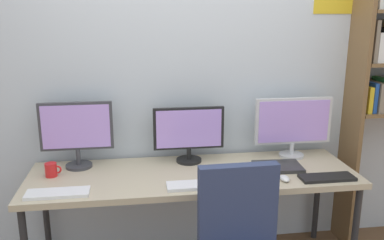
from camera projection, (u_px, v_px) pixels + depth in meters
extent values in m
cube|color=silver|center=(185.00, 79.00, 3.01)|extent=(4.57, 0.10, 2.60)
cube|color=tan|center=(193.00, 175.00, 2.76)|extent=(2.17, 0.68, 0.04)
cylinder|color=#262628|center=(355.00, 236.00, 2.72)|extent=(0.04, 0.04, 0.70)
cylinder|color=#262628|center=(46.00, 215.00, 2.99)|extent=(0.04, 0.04, 0.70)
cylinder|color=#262628|center=(317.00, 198.00, 3.27)|extent=(0.04, 0.04, 0.70)
cube|color=brown|center=(352.00, 125.00, 3.09)|extent=(0.03, 0.28, 1.92)
cube|color=gold|center=(363.00, 98.00, 3.04)|extent=(0.03, 0.22, 0.19)
cube|color=#1E4799|center=(368.00, 96.00, 3.05)|extent=(0.03, 0.22, 0.22)
cube|color=gray|center=(375.00, 96.00, 3.05)|extent=(0.05, 0.22, 0.22)
cube|color=#287F3D|center=(382.00, 94.00, 3.07)|extent=(0.05, 0.22, 0.24)
cube|color=gray|center=(369.00, 41.00, 2.94)|extent=(0.03, 0.22, 0.29)
cube|color=white|center=(374.00, 47.00, 2.96)|extent=(0.05, 0.22, 0.21)
cube|color=black|center=(382.00, 44.00, 2.95)|extent=(0.04, 0.22, 0.24)
cube|color=navy|center=(238.00, 206.00, 2.26)|extent=(0.44, 0.08, 0.48)
cylinder|color=#38383D|center=(79.00, 166.00, 2.85)|extent=(0.18, 0.18, 0.02)
cylinder|color=#38383D|center=(78.00, 157.00, 2.83)|extent=(0.03, 0.03, 0.11)
cube|color=#38383D|center=(76.00, 126.00, 2.78)|extent=(0.49, 0.03, 0.33)
cube|color=#B28CE5|center=(76.00, 127.00, 2.76)|extent=(0.45, 0.01, 0.30)
cylinder|color=black|center=(189.00, 160.00, 2.95)|extent=(0.18, 0.18, 0.02)
cylinder|color=black|center=(189.00, 154.00, 2.94)|extent=(0.03, 0.03, 0.08)
cube|color=black|center=(189.00, 128.00, 2.90)|extent=(0.50, 0.03, 0.30)
cube|color=#B28CE5|center=(189.00, 129.00, 2.88)|extent=(0.46, 0.01, 0.27)
cylinder|color=silver|center=(291.00, 155.00, 3.06)|extent=(0.18, 0.18, 0.02)
cylinder|color=silver|center=(292.00, 148.00, 3.04)|extent=(0.03, 0.03, 0.08)
cube|color=silver|center=(293.00, 121.00, 2.99)|extent=(0.57, 0.03, 0.34)
cube|color=#B28CE5|center=(294.00, 121.00, 2.98)|extent=(0.52, 0.01, 0.30)
cube|color=silver|center=(58.00, 193.00, 2.42)|extent=(0.37, 0.13, 0.02)
cube|color=silver|center=(198.00, 185.00, 2.53)|extent=(0.39, 0.13, 0.02)
cube|color=black|center=(327.00, 178.00, 2.64)|extent=(0.35, 0.13, 0.02)
ellipsoid|color=black|center=(267.00, 176.00, 2.65)|extent=(0.06, 0.10, 0.03)
ellipsoid|color=silver|center=(285.00, 178.00, 2.62)|extent=(0.06, 0.10, 0.03)
cube|color=#2D2D2D|center=(278.00, 167.00, 2.82)|extent=(0.33, 0.24, 0.02)
cylinder|color=red|center=(51.00, 170.00, 2.68)|extent=(0.08, 0.08, 0.09)
torus|color=red|center=(57.00, 170.00, 2.68)|extent=(0.06, 0.01, 0.06)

